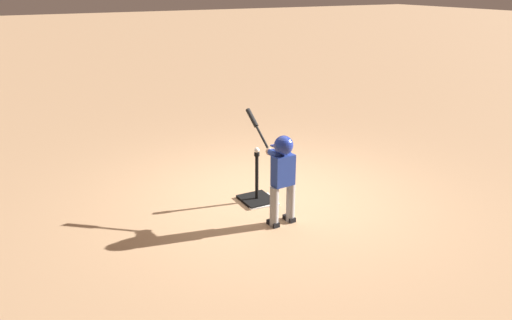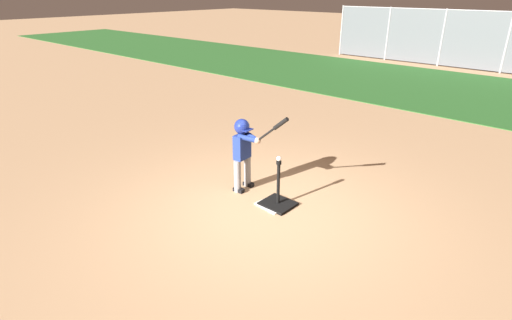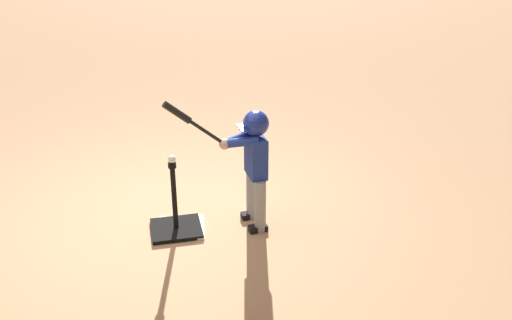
{
  "view_description": "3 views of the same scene",
  "coord_description": "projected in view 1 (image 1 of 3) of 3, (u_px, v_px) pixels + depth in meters",
  "views": [
    {
      "loc": [
        -5.78,
        3.4,
        2.99
      ],
      "look_at": [
        -0.45,
        0.53,
        0.79
      ],
      "focal_mm": 35.0,
      "sensor_mm": 36.0,
      "label": 1
    },
    {
      "loc": [
        3.23,
        -3.89,
        3.04
      ],
      "look_at": [
        -0.57,
        0.38,
        0.57
      ],
      "focal_mm": 28.0,
      "sensor_mm": 36.0,
      "label": 2
    },
    {
      "loc": [
        0.28,
        5.27,
        3.13
      ],
      "look_at": [
        -0.79,
        0.47,
        0.77
      ],
      "focal_mm": 42.0,
      "sensor_mm": 36.0,
      "label": 3
    }
  ],
  "objects": [
    {
      "name": "batter_child",
      "position": [
        282.0,
        168.0,
        6.25
      ],
      "size": [
        0.96,
        0.38,
        1.37
      ],
      "color": "gray",
      "rests_on": "ground_plane"
    },
    {
      "name": "baseball",
      "position": [
        257.0,
        150.0,
        6.89
      ],
      "size": [
        0.07,
        0.07,
        0.07
      ],
      "primitive_type": "sphere",
      "color": "white",
      "rests_on": "batting_tee"
    },
    {
      "name": "home_plate",
      "position": [
        260.0,
        201.0,
        7.12
      ],
      "size": [
        0.49,
        0.49,
        0.02
      ],
      "primitive_type": "cube",
      "rotation": [
        0.0,
        0.0,
        -0.11
      ],
      "color": "white",
      "rests_on": "ground_plane"
    },
    {
      "name": "batting_tee",
      "position": [
        257.0,
        195.0,
        7.12
      ],
      "size": [
        0.48,
        0.43,
        0.73
      ],
      "color": "black",
      "rests_on": "ground_plane"
    },
    {
      "name": "ground_plane",
      "position": [
        273.0,
        196.0,
        7.32
      ],
      "size": [
        90.0,
        90.0,
        0.0
      ],
      "primitive_type": "plane",
      "color": "tan"
    }
  ]
}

